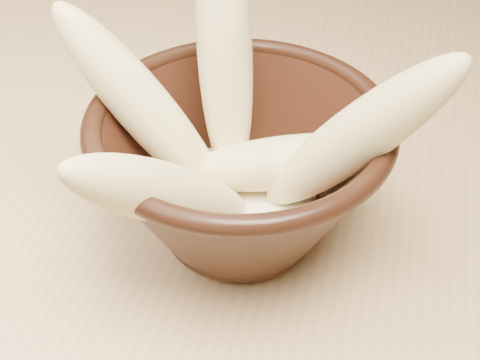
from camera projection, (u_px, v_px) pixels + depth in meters
table at (185, 176)px, 0.72m from camera, size 1.20×0.80×0.75m
bowl at (240, 170)px, 0.50m from camera, size 0.22×0.22×0.12m
milk_puddle at (240, 199)px, 0.52m from camera, size 0.13×0.13×0.02m
banana_upright at (225, 51)px, 0.49m from camera, size 0.08×0.12×0.21m
banana_left at (142, 105)px, 0.49m from camera, size 0.16×0.06×0.17m
banana_right at (355, 138)px, 0.45m from camera, size 0.15×0.06×0.17m
banana_across at (288, 162)px, 0.50m from camera, size 0.17×0.09×0.05m
banana_front at (164, 193)px, 0.44m from camera, size 0.13×0.15×0.14m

